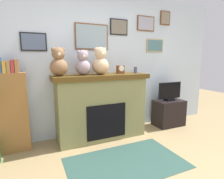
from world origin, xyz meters
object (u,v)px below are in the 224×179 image
at_px(candle_jar, 136,70).
at_px(teddy_bear_brown, 59,63).
at_px(bookshelf, 13,110).
at_px(mantel_clock, 120,70).
at_px(tv_stand, 169,113).
at_px(fireplace, 101,106).
at_px(teddy_bear_grey, 83,64).
at_px(teddy_bear_tan, 100,62).
at_px(television, 170,92).

xyz_separation_m(candle_jar, teddy_bear_brown, (-1.38, -0.00, 0.14)).
xyz_separation_m(bookshelf, teddy_bear_brown, (0.69, -0.08, 0.68)).
distance_m(mantel_clock, teddy_bear_brown, 1.07).
bearing_deg(mantel_clock, teddy_bear_brown, 179.94).
height_order(bookshelf, tv_stand, bookshelf).
distance_m(bookshelf, candle_jar, 2.14).
distance_m(fireplace, teddy_bear_grey, 0.81).
bearing_deg(teddy_bear_brown, tv_stand, -0.60).
distance_m(candle_jar, mantel_clock, 0.32).
relative_size(teddy_bear_grey, teddy_bear_tan, 0.89).
height_order(fireplace, teddy_bear_grey, teddy_bear_grey).
bearing_deg(mantel_clock, teddy_bear_tan, 179.83).
bearing_deg(teddy_bear_grey, bookshelf, 175.89).
bearing_deg(teddy_bear_brown, teddy_bear_grey, 0.01).
bearing_deg(fireplace, teddy_bear_brown, -178.50).
bearing_deg(teddy_bear_grey, teddy_bear_tan, -0.01).
bearing_deg(teddy_bear_brown, candle_jar, 0.02).
bearing_deg(fireplace, teddy_bear_tan, -113.91).
height_order(candle_jar, teddy_bear_brown, teddy_bear_brown).
bearing_deg(teddy_bear_tan, mantel_clock, -0.17).
xyz_separation_m(fireplace, teddy_bear_brown, (-0.70, -0.02, 0.76)).
bearing_deg(tv_stand, teddy_bear_grey, 179.28).
bearing_deg(tv_stand, mantel_clock, 178.90).
bearing_deg(fireplace, mantel_clock, -3.00).
bearing_deg(fireplace, teddy_bear_grey, -176.66).
bearing_deg(teddy_bear_grey, television, -0.77).
height_order(candle_jar, mantel_clock, mantel_clock).
bearing_deg(candle_jar, teddy_bear_tan, -179.95).
bearing_deg(candle_jar, teddy_bear_brown, -179.98).
bearing_deg(mantel_clock, candle_jar, 0.31).
xyz_separation_m(mantel_clock, teddy_bear_tan, (-0.38, 0.00, 0.13)).
distance_m(candle_jar, teddy_bear_tan, 0.71).
height_order(fireplace, teddy_bear_brown, teddy_bear_brown).
xyz_separation_m(fireplace, teddy_bear_tan, (-0.01, -0.02, 0.77)).
bearing_deg(tv_stand, teddy_bear_tan, 179.13).
distance_m(bookshelf, teddy_bear_grey, 1.26).
height_order(bookshelf, television, bookshelf).
distance_m(tv_stand, teddy_bear_brown, 2.45).
bearing_deg(tv_stand, teddy_bear_brown, 179.40).
relative_size(bookshelf, television, 2.57).
height_order(fireplace, television, fireplace).
bearing_deg(teddy_bear_tan, television, -0.92).
relative_size(television, mantel_clock, 3.79).
bearing_deg(candle_jar, television, -1.73).
xyz_separation_m(bookshelf, teddy_bear_grey, (1.07, -0.08, 0.67)).
bearing_deg(mantel_clock, tv_stand, -1.10).
relative_size(television, candle_jar, 4.72).
height_order(candle_jar, teddy_bear_grey, teddy_bear_grey).
bearing_deg(teddy_bear_grey, candle_jar, 0.03).
distance_m(fireplace, teddy_bear_brown, 1.03).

